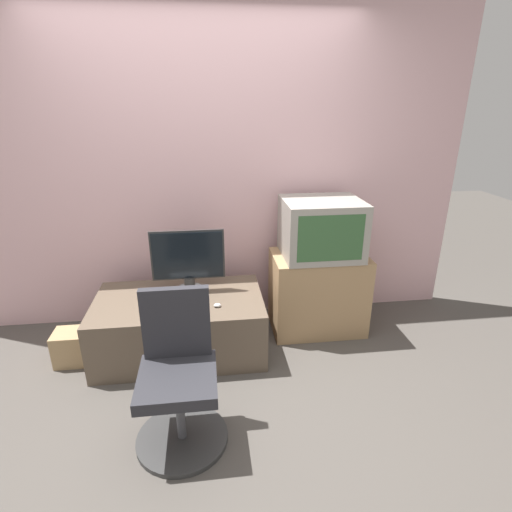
{
  "coord_description": "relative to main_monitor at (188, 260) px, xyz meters",
  "views": [
    {
      "loc": [
        0.01,
        -1.99,
        1.84
      ],
      "look_at": [
        0.38,
        0.91,
        0.7
      ],
      "focal_mm": 28.0,
      "sensor_mm": 36.0,
      "label": 1
    }
  ],
  "objects": [
    {
      "name": "office_chair",
      "position": [
        -0.04,
        -1.01,
        -0.33
      ],
      "size": [
        0.53,
        0.53,
        0.89
      ],
      "color": "#333333",
      "rests_on": "ground_plane"
    },
    {
      "name": "ground_plane",
      "position": [
        0.15,
        -0.88,
        -0.7
      ],
      "size": [
        12.0,
        12.0,
        0.0
      ],
      "primitive_type": "plane",
      "color": "#4C4742"
    },
    {
      "name": "mouse",
      "position": [
        0.2,
        -0.31,
        -0.24
      ],
      "size": [
        0.05,
        0.04,
        0.03
      ],
      "color": "silver",
      "rests_on": "desk"
    },
    {
      "name": "main_monitor",
      "position": [
        0.0,
        0.0,
        0.0
      ],
      "size": [
        0.56,
        0.2,
        0.49
      ],
      "color": "#2D2D2D",
      "rests_on": "desk"
    },
    {
      "name": "wall_back",
      "position": [
        0.15,
        0.44,
        0.6
      ],
      "size": [
        4.4,
        0.05,
        2.6
      ],
      "color": "beige",
      "rests_on": "ground_plane"
    },
    {
      "name": "crt_tv",
      "position": [
        1.06,
        0.07,
        0.19
      ],
      "size": [
        0.61,
        0.52,
        0.46
      ],
      "color": "gray",
      "rests_on": "side_stand"
    },
    {
      "name": "keyboard",
      "position": [
        -0.02,
        -0.3,
        -0.25
      ],
      "size": [
        0.32,
        0.1,
        0.01
      ],
      "color": "white",
      "rests_on": "desk"
    },
    {
      "name": "desk",
      "position": [
        -0.08,
        -0.14,
        -0.48
      ],
      "size": [
        1.26,
        0.74,
        0.45
      ],
      "color": "brown",
      "rests_on": "ground_plane"
    },
    {
      "name": "side_stand",
      "position": [
        1.06,
        0.06,
        -0.37
      ],
      "size": [
        0.77,
        0.49,
        0.67
      ],
      "color": "#A37F56",
      "rests_on": "ground_plane"
    },
    {
      "name": "cardboard_box_lower",
      "position": [
        -0.9,
        -0.19,
        -0.58
      ],
      "size": [
        0.22,
        0.21,
        0.25
      ],
      "color": "#A3845B",
      "rests_on": "ground_plane"
    }
  ]
}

